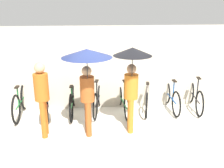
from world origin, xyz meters
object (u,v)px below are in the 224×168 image
object	(u,v)px
parked_bicycle_7	(195,96)
pedestrian_trailing	(132,70)
pedestrian_center	(87,68)
parked_bicycle_3	(98,99)
parked_bicycle_1	(47,101)
parked_bicycle_4	(123,100)
pedestrian_leading	(42,94)
parked_bicycle_0	(21,102)
parked_bicycle_2	(73,100)
parked_bicycle_5	(147,98)
parked_bicycle_6	(171,97)

from	to	relation	value
parked_bicycle_7	pedestrian_trailing	world-z (taller)	pedestrian_trailing
parked_bicycle_7	pedestrian_center	world-z (taller)	pedestrian_center
parked_bicycle_3	pedestrian_trailing	xyz separation A→B (m)	(0.73, -1.26, 1.15)
parked_bicycle_1	parked_bicycle_4	bearing A→B (deg)	-99.33
pedestrian_leading	parked_bicycle_7	bearing A→B (deg)	-164.25
pedestrian_leading	parked_bicycle_0	bearing A→B (deg)	-55.65
parked_bicycle_3	parked_bicycle_4	xyz separation A→B (m)	(0.70, -0.07, -0.03)
parked_bicycle_0	pedestrian_trailing	size ratio (longest dim) A/B	0.84
parked_bicycle_2	pedestrian_center	size ratio (longest dim) A/B	0.88
parked_bicycle_0	parked_bicycle_5	size ratio (longest dim) A/B	1.05
parked_bicycle_0	pedestrian_center	world-z (taller)	pedestrian_center
pedestrian_center	pedestrian_trailing	bearing A→B (deg)	177.51
parked_bicycle_0	parked_bicycle_3	xyz separation A→B (m)	(2.10, 0.05, -0.01)
parked_bicycle_0	parked_bicycle_7	distance (m)	4.90
parked_bicycle_0	pedestrian_center	bearing A→B (deg)	-126.63
parked_bicycle_1	parked_bicycle_2	distance (m)	0.70
parked_bicycle_6	parked_bicycle_3	bearing A→B (deg)	90.91
parked_bicycle_2	pedestrian_leading	size ratio (longest dim) A/B	1.03
parked_bicycle_2	parked_bicycle_4	distance (m)	1.40
parked_bicycle_0	parked_bicycle_1	world-z (taller)	parked_bicycle_1
parked_bicycle_1	parked_bicycle_5	world-z (taller)	parked_bicycle_1
parked_bicycle_5	parked_bicycle_4	bearing A→B (deg)	109.03
parked_bicycle_5	pedestrian_leading	size ratio (longest dim) A/B	0.94
parked_bicycle_1	pedestrian_leading	size ratio (longest dim) A/B	1.02
parked_bicycle_4	parked_bicycle_2	bearing A→B (deg)	84.68
pedestrian_trailing	parked_bicycle_7	bearing A→B (deg)	-144.61
pedestrian_leading	parked_bicycle_2	bearing A→B (deg)	-115.97
parked_bicycle_2	parked_bicycle_5	xyz separation A→B (m)	(2.10, 0.02, -0.02)
parked_bicycle_1	parked_bicycle_4	distance (m)	2.10
parked_bicycle_2	parked_bicycle_1	bearing A→B (deg)	91.03
parked_bicycle_3	parked_bicycle_7	size ratio (longest dim) A/B	0.99
parked_bicycle_3	parked_bicycle_2	bearing A→B (deg)	101.21
parked_bicycle_6	pedestrian_trailing	bearing A→B (deg)	133.47
parked_bicycle_6	pedestrian_trailing	distance (m)	2.18
pedestrian_leading	pedestrian_center	distance (m)	1.19
parked_bicycle_6	pedestrian_leading	xyz separation A→B (m)	(-3.37, -1.22, 0.65)
parked_bicycle_3	pedestrian_leading	size ratio (longest dim) A/B	0.97
parked_bicycle_1	pedestrian_center	xyz separation A→B (m)	(1.15, -1.32, 1.26)
parked_bicycle_3	parked_bicycle_5	xyz separation A→B (m)	(1.40, -0.00, -0.02)
parked_bicycle_6	parked_bicycle_7	world-z (taller)	parked_bicycle_6
pedestrian_center	pedestrian_trailing	distance (m)	0.99
parked_bicycle_0	parked_bicycle_6	world-z (taller)	parked_bicycle_6
parked_bicycle_6	pedestrian_leading	distance (m)	3.64
parked_bicycle_1	parked_bicycle_6	bearing A→B (deg)	-97.90
parked_bicycle_6	parked_bicycle_1	bearing A→B (deg)	91.42
pedestrian_center	pedestrian_trailing	size ratio (longest dim) A/B	1.00
parked_bicycle_4	pedestrian_center	distance (m)	2.05
parked_bicycle_0	parked_bicycle_5	xyz separation A→B (m)	(3.50, 0.05, -0.03)
parked_bicycle_6	parked_bicycle_2	bearing A→B (deg)	91.37
parked_bicycle_3	parked_bicycle_4	size ratio (longest dim) A/B	0.98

